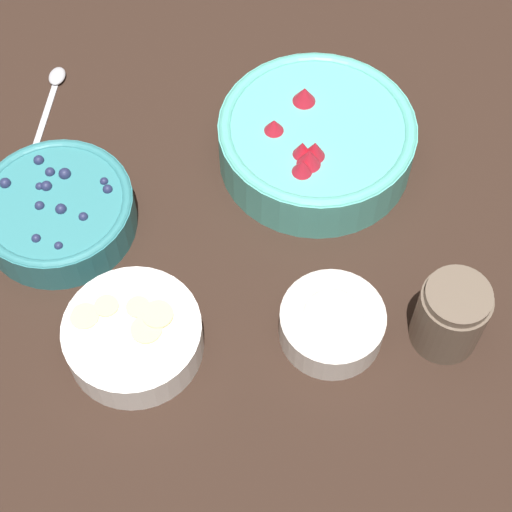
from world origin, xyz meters
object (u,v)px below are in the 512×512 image
at_px(bowl_bananas, 133,335).
at_px(bowl_cream, 332,322).
at_px(jar_chocolate, 450,316).
at_px(bowl_blueberries, 58,207).
at_px(bowl_strawberries, 316,139).

relative_size(bowl_bananas, bowl_cream, 1.30).
relative_size(bowl_cream, jar_chocolate, 1.24).
height_order(bowl_bananas, bowl_cream, bowl_cream).
bearing_deg(jar_chocolate, bowl_cream, 11.14).
height_order(bowl_blueberries, bowl_cream, bowl_blueberries).
height_order(bowl_strawberries, bowl_cream, bowl_strawberries).
xyz_separation_m(bowl_strawberries, jar_chocolate, (-0.18, 0.21, 0.00)).
bearing_deg(bowl_bananas, bowl_cream, -164.02).
bearing_deg(bowl_strawberries, bowl_blueberries, 28.85).
relative_size(bowl_strawberries, bowl_blueberries, 1.32).
bearing_deg(bowl_strawberries, bowl_cream, 103.85).
bearing_deg(bowl_bananas, bowl_strawberries, -116.66).
bearing_deg(bowl_bananas, jar_chocolate, -165.80).
relative_size(bowl_strawberries, bowl_cream, 2.09).
bearing_deg(bowl_blueberries, bowl_strawberries, -151.15).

